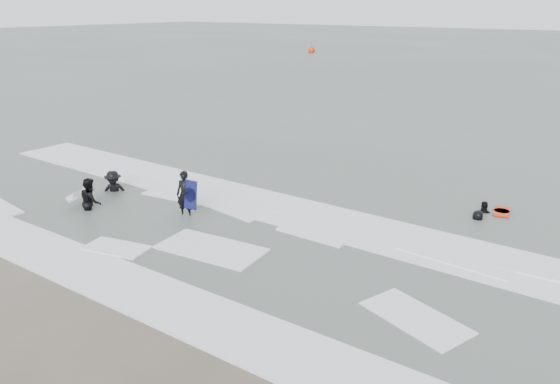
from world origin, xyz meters
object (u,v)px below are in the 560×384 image
Objects in this scene: surfer_breaker at (114,193)px; surfer_right_near at (484,214)px; surfer_right_far at (477,220)px; surfer_wading at (92,210)px; surfer_centre at (186,217)px; buoy at (311,50)px.

surfer_right_near is at bearing -13.21° from surfer_breaker.
surfer_wading is at bearing 13.11° from surfer_right_far.
surfer_centre is 9.65m from surfer_right_far.
surfer_right_near is 0.74m from surfer_right_far.
surfer_right_far is at bearing -16.11° from surfer_breaker.
surfer_right_near is (7.99, 6.14, 0.00)m from surfer_centre.
surfer_breaker is at bearing -63.98° from buoy.
surfer_centre is at bearing -123.31° from surfer_wading.
surfer_breaker reaches higher than surfer_right_far.
buoy is (-31.81, 57.21, 0.42)m from surfer_centre.
surfer_right_near is at bearing -108.09° from surfer_right_far.
surfer_right_far is at bearing 15.05° from surfer_centre.
surfer_wading is 1.14× the size of surfer_right_far.
surfer_breaker reaches higher than surfer_wading.
surfer_right_near is 64.75m from buoy.
surfer_centre is 3.44m from surfer_wading.
buoy reaches higher than surfer_right_near.
surfer_breaker reaches higher than surfer_centre.
surfer_wading is 0.99× the size of surfer_breaker.
buoy reaches higher than surfer_centre.
surfer_centre is 1.09× the size of surfer_right_far.
surfer_centre is 0.95× the size of surfer_wading.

